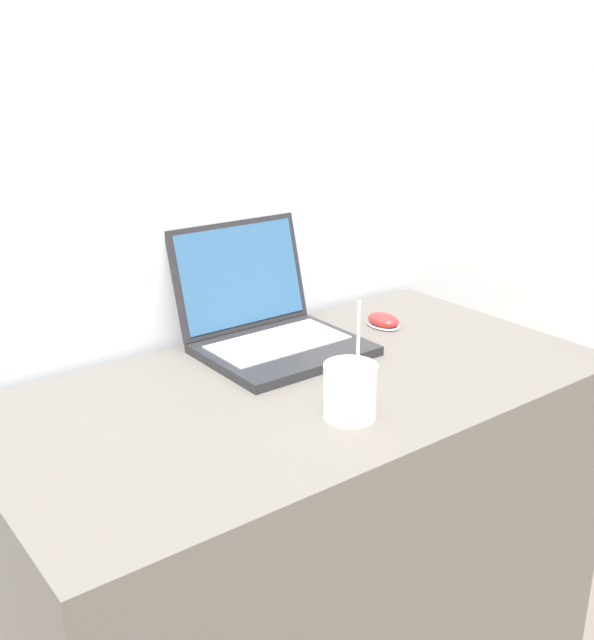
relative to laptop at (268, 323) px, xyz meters
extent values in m
cube|color=silver|center=(-0.05, 0.16, 0.43)|extent=(7.00, 0.04, 2.50)
cube|color=#5B5651|center=(-0.05, -0.20, -0.44)|extent=(1.22, 0.64, 0.77)
cube|color=#232326|center=(0.00, -0.06, -0.04)|extent=(0.33, 0.27, 0.02)
cube|color=#B7B7BC|center=(0.00, -0.04, -0.03)|extent=(0.29, 0.15, 0.00)
cube|color=#232326|center=(0.00, 0.11, 0.08)|extent=(0.33, 0.07, 0.24)
cube|color=#2D567F|center=(0.00, 0.10, 0.08)|extent=(0.30, 0.06, 0.21)
cylinder|color=white|center=(-0.08, -0.36, -0.01)|extent=(0.10, 0.10, 0.10)
cylinder|color=black|center=(-0.08, -0.36, 0.04)|extent=(0.08, 0.08, 0.01)
cylinder|color=white|center=(-0.07, -0.37, 0.07)|extent=(0.04, 0.04, 0.19)
ellipsoid|color=#B2B2B7|center=(0.29, -0.06, -0.05)|extent=(0.06, 0.09, 0.01)
ellipsoid|color=red|center=(0.29, -0.06, -0.04)|extent=(0.06, 0.08, 0.03)
camera|label=1|loc=(-0.88, -1.25, 0.55)|focal=42.00mm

